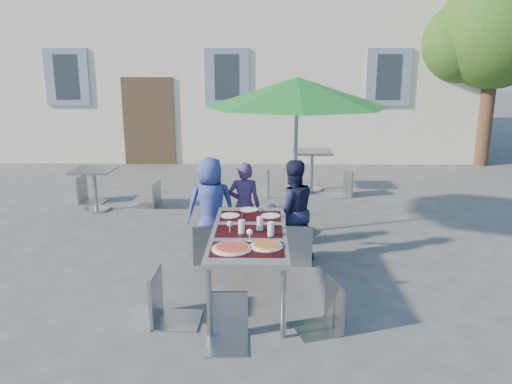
{
  "coord_description": "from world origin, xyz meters",
  "views": [
    {
      "loc": [
        0.96,
        -5.2,
        2.46
      ],
      "look_at": [
        0.85,
        0.75,
        0.96
      ],
      "focal_mm": 35.0,
      "sensor_mm": 36.0,
      "label": 1
    }
  ],
  "objects_px": {
    "chair_1": "(240,218)",
    "cafe_table_0": "(95,182)",
    "chair_5": "(227,292)",
    "patio_umbrella": "(297,93)",
    "chair_4": "(326,279)",
    "chair_3": "(165,265)",
    "cafe_table_1": "(312,162)",
    "pizza_near_left": "(232,248)",
    "child_1": "(244,206)",
    "chair_2": "(295,218)",
    "child_2": "(292,210)",
    "bg_chair_l_1": "(274,164)",
    "bg_chair_r_0": "(151,180)",
    "dining_table": "(249,236)",
    "bg_chair_l_0": "(86,172)",
    "bg_chair_r_1": "(344,167)",
    "chair_0": "(207,219)",
    "pizza_near_right": "(266,245)",
    "child_0": "(211,206)"
  },
  "relations": [
    {
      "from": "child_1",
      "to": "patio_umbrella",
      "type": "height_order",
      "value": "patio_umbrella"
    },
    {
      "from": "chair_4",
      "to": "chair_2",
      "type": "bearing_deg",
      "value": 97.1
    },
    {
      "from": "pizza_near_right",
      "to": "chair_0",
      "type": "height_order",
      "value": "chair_0"
    },
    {
      "from": "child_2",
      "to": "pizza_near_left",
      "type": "bearing_deg",
      "value": 52.48
    },
    {
      "from": "child_2",
      "to": "chair_2",
      "type": "height_order",
      "value": "child_2"
    },
    {
      "from": "pizza_near_left",
      "to": "cafe_table_0",
      "type": "bearing_deg",
      "value": 124.23
    },
    {
      "from": "chair_2",
      "to": "child_1",
      "type": "bearing_deg",
      "value": 139.64
    },
    {
      "from": "chair_5",
      "to": "cafe_table_1",
      "type": "height_order",
      "value": "chair_5"
    },
    {
      "from": "cafe_table_0",
      "to": "bg_chair_l_0",
      "type": "distance_m",
      "value": 0.63
    },
    {
      "from": "bg_chair_r_0",
      "to": "dining_table",
      "type": "bearing_deg",
      "value": -62.59
    },
    {
      "from": "chair_2",
      "to": "bg_chair_r_1",
      "type": "relative_size",
      "value": 1.06
    },
    {
      "from": "child_0",
      "to": "pizza_near_left",
      "type": "bearing_deg",
      "value": 87.09
    },
    {
      "from": "chair_3",
      "to": "bg_chair_r_0",
      "type": "height_order",
      "value": "chair_3"
    },
    {
      "from": "pizza_near_right",
      "to": "cafe_table_0",
      "type": "height_order",
      "value": "pizza_near_right"
    },
    {
      "from": "chair_1",
      "to": "chair_2",
      "type": "height_order",
      "value": "chair_1"
    },
    {
      "from": "chair_3",
      "to": "bg_chair_l_0",
      "type": "xyz_separation_m",
      "value": [
        -2.32,
        4.43,
        -0.02
      ]
    },
    {
      "from": "pizza_near_left",
      "to": "child_0",
      "type": "bearing_deg",
      "value": 102.09
    },
    {
      "from": "child_2",
      "to": "cafe_table_0",
      "type": "distance_m",
      "value": 3.98
    },
    {
      "from": "chair_2",
      "to": "bg_chair_r_0",
      "type": "xyz_separation_m",
      "value": [
        -2.41,
        2.64,
        -0.11
      ]
    },
    {
      "from": "chair_5",
      "to": "patio_umbrella",
      "type": "bearing_deg",
      "value": 75.75
    },
    {
      "from": "chair_4",
      "to": "bg_chair_l_1",
      "type": "relative_size",
      "value": 0.85
    },
    {
      "from": "child_2",
      "to": "chair_4",
      "type": "bearing_deg",
      "value": 81.56
    },
    {
      "from": "chair_2",
      "to": "patio_umbrella",
      "type": "relative_size",
      "value": 0.39
    },
    {
      "from": "child_2",
      "to": "bg_chair_l_1",
      "type": "height_order",
      "value": "child_2"
    },
    {
      "from": "child_1",
      "to": "patio_umbrella",
      "type": "xyz_separation_m",
      "value": [
        0.73,
        0.65,
        1.48
      ]
    },
    {
      "from": "bg_chair_l_0",
      "to": "cafe_table_1",
      "type": "bearing_deg",
      "value": 13.45
    },
    {
      "from": "bg_chair_l_1",
      "to": "bg_chair_l_0",
      "type": "bearing_deg",
      "value": -170.41
    },
    {
      "from": "chair_1",
      "to": "cafe_table_0",
      "type": "bearing_deg",
      "value": 137.1
    },
    {
      "from": "bg_chair_r_1",
      "to": "child_0",
      "type": "bearing_deg",
      "value": -125.78
    },
    {
      "from": "pizza_near_right",
      "to": "bg_chair_l_0",
      "type": "distance_m",
      "value": 5.46
    },
    {
      "from": "bg_chair_l_1",
      "to": "bg_chair_r_0",
      "type": "bearing_deg",
      "value": -158.93
    },
    {
      "from": "chair_4",
      "to": "patio_umbrella",
      "type": "distance_m",
      "value": 3.26
    },
    {
      "from": "chair_3",
      "to": "cafe_table_1",
      "type": "xyz_separation_m",
      "value": [
        1.91,
        5.44,
        -0.01
      ]
    },
    {
      "from": "chair_5",
      "to": "chair_1",
      "type": "bearing_deg",
      "value": 88.95
    },
    {
      "from": "chair_0",
      "to": "bg_chair_r_0",
      "type": "distance_m",
      "value": 2.88
    },
    {
      "from": "bg_chair_l_0",
      "to": "chair_0",
      "type": "bearing_deg",
      "value": -48.1
    },
    {
      "from": "child_0",
      "to": "chair_5",
      "type": "relative_size",
      "value": 1.54
    },
    {
      "from": "chair_5",
      "to": "bg_chair_l_1",
      "type": "relative_size",
      "value": 0.81
    },
    {
      "from": "chair_3",
      "to": "cafe_table_0",
      "type": "xyz_separation_m",
      "value": [
        -1.99,
        3.9,
        -0.09
      ]
    },
    {
      "from": "pizza_near_left",
      "to": "child_1",
      "type": "relative_size",
      "value": 0.32
    },
    {
      "from": "child_2",
      "to": "chair_4",
      "type": "height_order",
      "value": "child_2"
    },
    {
      "from": "bg_chair_r_1",
      "to": "child_1",
      "type": "bearing_deg",
      "value": -121.84
    },
    {
      "from": "pizza_near_left",
      "to": "child_2",
      "type": "xyz_separation_m",
      "value": [
        0.67,
        1.67,
        -0.11
      ]
    },
    {
      "from": "child_2",
      "to": "cafe_table_1",
      "type": "height_order",
      "value": "child_2"
    },
    {
      "from": "chair_1",
      "to": "child_2",
      "type": "bearing_deg",
      "value": 21.05
    },
    {
      "from": "pizza_near_right",
      "to": "chair_5",
      "type": "bearing_deg",
      "value": -127.96
    },
    {
      "from": "bg_chair_l_0",
      "to": "bg_chair_r_1",
      "type": "height_order",
      "value": "bg_chair_l_0"
    },
    {
      "from": "cafe_table_0",
      "to": "bg_chair_r_1",
      "type": "distance_m",
      "value": 4.61
    },
    {
      "from": "dining_table",
      "to": "bg_chair_r_0",
      "type": "bearing_deg",
      "value": 117.41
    },
    {
      "from": "chair_1",
      "to": "bg_chair_l_1",
      "type": "distance_m",
      "value": 3.61
    }
  ]
}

